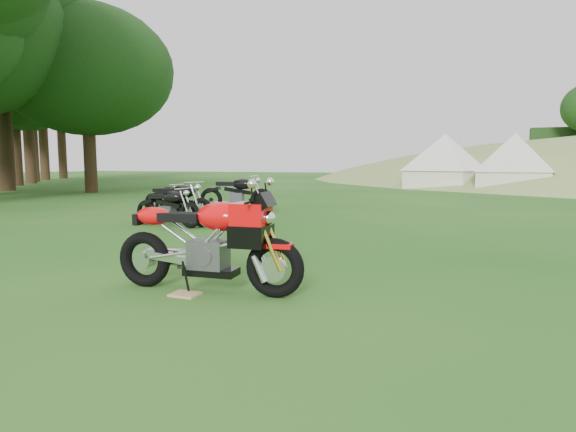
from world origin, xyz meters
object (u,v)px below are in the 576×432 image
at_px(tent_mid, 514,163).
at_px(vintage_moto_c, 167,206).
at_px(vintage_moto_a, 177,202).
at_px(vintage_moto_b, 166,198).
at_px(sport_motorcycle, 206,235).
at_px(tent_left, 445,162).
at_px(vintage_moto_d, 236,193).
at_px(plywood_board, 185,294).

bearing_deg(tent_mid, vintage_moto_c, -110.19).
distance_m(vintage_moto_a, vintage_moto_c, 0.29).
distance_m(vintage_moto_b, tent_mid, 17.42).
relative_size(sport_motorcycle, vintage_moto_c, 1.18).
xyz_separation_m(vintage_moto_c, tent_mid, (7.37, 16.99, 0.91)).
bearing_deg(tent_left, sport_motorcycle, -73.43).
distance_m(vintage_moto_b, vintage_moto_d, 1.87).
bearing_deg(sport_motorcycle, tent_mid, 74.15).
distance_m(sport_motorcycle, vintage_moto_c, 5.51).
xyz_separation_m(tent_left, tent_mid, (3.26, -1.15, -0.02)).
height_order(tent_left, tent_mid, tent_left).
bearing_deg(vintage_moto_d, vintage_moto_a, -95.05).
xyz_separation_m(vintage_moto_a, vintage_moto_c, (-0.06, -0.27, -0.07)).
relative_size(vintage_moto_b, vintage_moto_d, 0.79).
bearing_deg(vintage_moto_b, vintage_moto_a, -35.46).
height_order(sport_motorcycle, vintage_moto_c, sport_motorcycle).
relative_size(vintage_moto_a, vintage_moto_c, 1.15).
bearing_deg(plywood_board, sport_motorcycle, 58.90).
bearing_deg(vintage_moto_c, vintage_moto_a, 82.99).
height_order(plywood_board, vintage_moto_b, vintage_moto_b).
distance_m(sport_motorcycle, tent_mid, 21.50).
xyz_separation_m(plywood_board, tent_mid, (3.89, 21.37, 1.35)).
distance_m(plywood_board, tent_left, 22.57).
height_order(vintage_moto_d, tent_mid, tent_mid).
xyz_separation_m(plywood_board, vintage_moto_a, (-3.42, 4.65, 0.50)).
bearing_deg(tent_mid, vintage_moto_b, -117.83).
bearing_deg(tent_mid, vintage_moto_d, -115.16).
height_order(vintage_moto_b, tent_left, tent_left).
height_order(sport_motorcycle, vintage_moto_a, sport_motorcycle).
bearing_deg(vintage_moto_d, tent_left, 66.09).
bearing_deg(vintage_moto_a, sport_motorcycle, -41.72).
distance_m(vintage_moto_c, tent_mid, 18.55).
bearing_deg(vintage_moto_b, vintage_moto_c, -40.43).
relative_size(vintage_moto_d, tent_left, 0.65).
distance_m(tent_left, tent_mid, 3.46).
xyz_separation_m(vintage_moto_c, tent_left, (4.11, 18.14, 0.94)).
bearing_deg(tent_left, vintage_moto_d, -87.87).
bearing_deg(plywood_board, vintage_moto_d, 115.28).
relative_size(vintage_moto_b, tent_mid, 0.52).
relative_size(vintage_moto_a, tent_mid, 0.62).
bearing_deg(vintage_moto_c, vintage_moto_d, 97.37).
xyz_separation_m(sport_motorcycle, vintage_moto_c, (-3.61, 4.17, -0.16)).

